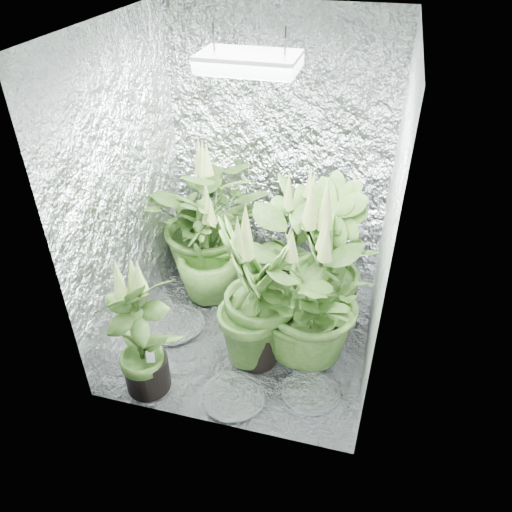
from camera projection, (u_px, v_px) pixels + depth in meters
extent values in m
plane|color=silver|center=(251.00, 330.00, 3.53)|extent=(1.60, 1.60, 0.00)
cube|color=silver|center=(279.00, 153.00, 3.59)|extent=(1.60, 0.02, 2.00)
cube|color=silver|center=(205.00, 290.00, 2.32)|extent=(1.60, 0.02, 2.00)
cube|color=silver|center=(127.00, 191.00, 3.12)|extent=(0.02, 1.60, 2.00)
cube|color=silver|center=(388.00, 225.00, 2.79)|extent=(0.02, 1.60, 2.00)
cube|color=silver|center=(249.00, 24.00, 2.38)|extent=(1.60, 1.60, 0.01)
cube|color=gray|center=(249.00, 61.00, 2.47)|extent=(0.50, 0.30, 0.08)
cube|color=white|center=(249.00, 71.00, 2.50)|extent=(0.46, 0.26, 0.01)
cylinder|color=black|center=(214.00, 37.00, 2.45)|extent=(0.01, 0.01, 0.13)
cylinder|color=black|center=(285.00, 41.00, 2.38)|extent=(0.01, 0.01, 0.13)
cylinder|color=black|center=(213.00, 265.00, 3.97)|extent=(0.27, 0.27, 0.24)
cylinder|color=#4F3715|center=(212.00, 254.00, 3.91)|extent=(0.25, 0.25, 0.03)
imported|color=#234917|center=(210.00, 218.00, 3.72)|extent=(1.04, 1.04, 1.04)
cone|color=olive|center=(207.00, 161.00, 3.45)|extent=(0.09, 0.09, 0.24)
cylinder|color=black|center=(291.00, 275.00, 3.84)|extent=(0.29, 0.29, 0.26)
cylinder|color=#4F3715|center=(292.00, 263.00, 3.78)|extent=(0.26, 0.26, 0.03)
imported|color=#234917|center=(293.00, 236.00, 3.63)|extent=(0.64, 0.64, 0.91)
cone|color=olive|center=(296.00, 188.00, 3.40)|extent=(0.09, 0.09, 0.26)
cylinder|color=black|center=(319.00, 307.00, 3.52)|extent=(0.32, 0.32, 0.29)
cylinder|color=#4F3715|center=(320.00, 293.00, 3.44)|extent=(0.29, 0.29, 0.03)
imported|color=#234917|center=(323.00, 259.00, 3.27)|extent=(0.78, 0.78, 1.06)
cone|color=olive|center=(329.00, 197.00, 3.00)|extent=(0.10, 0.10, 0.29)
cylinder|color=black|center=(209.00, 284.00, 3.78)|extent=(0.25, 0.25, 0.22)
cylinder|color=#4F3715|center=(208.00, 274.00, 3.73)|extent=(0.23, 0.23, 0.03)
imported|color=#234917|center=(207.00, 247.00, 3.59)|extent=(0.66, 0.66, 0.84)
cone|color=olive|center=(204.00, 202.00, 3.37)|extent=(0.08, 0.08, 0.22)
cylinder|color=black|center=(303.00, 343.00, 3.26)|extent=(0.27, 0.27, 0.24)
cylinder|color=#4F3715|center=(304.00, 331.00, 3.20)|extent=(0.25, 0.25, 0.03)
imported|color=#234917|center=(307.00, 297.00, 3.04)|extent=(1.02, 1.02, 0.96)
cone|color=olive|center=(311.00, 240.00, 2.79)|extent=(0.09, 0.09, 0.24)
cylinder|color=black|center=(147.00, 372.00, 3.06)|extent=(0.27, 0.27, 0.24)
cylinder|color=#4F3715|center=(145.00, 360.00, 3.00)|extent=(0.25, 0.25, 0.03)
imported|color=#234917|center=(140.00, 331.00, 2.86)|extent=(0.65, 0.65, 0.87)
cone|color=olive|center=(130.00, 280.00, 2.64)|extent=(0.09, 0.09, 0.24)
cylinder|color=black|center=(256.00, 344.00, 3.25)|extent=(0.29, 0.29, 0.26)
cylinder|color=#4F3715|center=(256.00, 331.00, 3.18)|extent=(0.26, 0.26, 0.03)
imported|color=#234917|center=(256.00, 293.00, 3.00)|extent=(0.67, 0.67, 1.05)
cone|color=olive|center=(256.00, 228.00, 2.73)|extent=(0.09, 0.09, 0.26)
cylinder|color=black|center=(347.00, 312.00, 3.64)|extent=(0.13, 0.13, 0.08)
cylinder|color=black|center=(349.00, 295.00, 3.55)|extent=(0.10, 0.10, 0.10)
cylinder|color=#4C4C51|center=(341.00, 294.00, 3.56)|extent=(0.02, 0.29, 0.29)
torus|color=#4C4C51|center=(341.00, 294.00, 3.56)|extent=(0.02, 0.30, 0.30)
cube|color=white|center=(150.00, 357.00, 2.92)|extent=(0.05, 0.04, 0.08)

